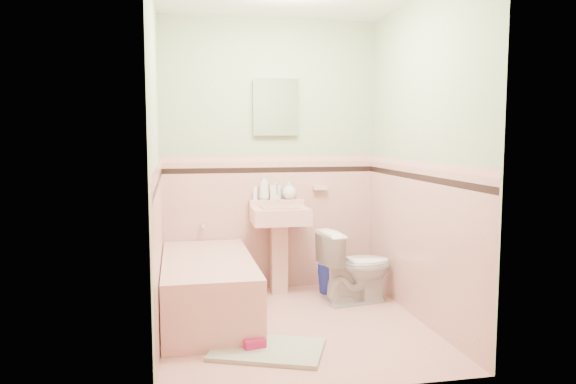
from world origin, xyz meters
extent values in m
plane|color=#E0A193|center=(0.00, 0.00, 0.00)|extent=(2.20, 2.20, 0.00)
plane|color=beige|center=(0.00, 1.10, 1.25)|extent=(2.50, 0.00, 2.50)
plane|color=beige|center=(0.00, -1.10, 1.25)|extent=(2.50, 0.00, 2.50)
plane|color=beige|center=(-1.00, 0.00, 1.25)|extent=(0.00, 2.50, 2.50)
plane|color=beige|center=(1.00, 0.00, 1.25)|extent=(0.00, 2.50, 2.50)
plane|color=#E3A698|center=(0.00, 1.09, 0.60)|extent=(2.00, 0.00, 2.00)
plane|color=#E3A698|center=(0.00, -1.09, 0.60)|extent=(2.00, 0.00, 2.00)
plane|color=#E3A698|center=(-0.99, 0.00, 0.60)|extent=(0.00, 2.20, 2.20)
plane|color=#E3A698|center=(0.99, 0.00, 0.60)|extent=(0.00, 2.20, 2.20)
plane|color=black|center=(0.00, 1.08, 1.12)|extent=(2.00, 0.00, 2.00)
plane|color=black|center=(0.00, -1.08, 1.12)|extent=(2.00, 0.00, 2.00)
plane|color=black|center=(-0.98, 0.00, 1.12)|extent=(0.00, 2.20, 2.20)
plane|color=black|center=(0.98, 0.00, 1.12)|extent=(0.00, 2.20, 2.20)
plane|color=#E09A90|center=(0.00, 1.08, 1.22)|extent=(2.00, 0.00, 2.00)
plane|color=#E09A90|center=(0.00, -1.08, 1.22)|extent=(2.00, 0.00, 2.00)
plane|color=#E09A90|center=(-0.98, 0.00, 1.22)|extent=(0.00, 2.20, 2.20)
plane|color=#E09A90|center=(0.98, 0.00, 1.22)|extent=(0.00, 2.20, 2.20)
cube|color=#DBA295|center=(-0.63, 0.33, 0.23)|extent=(0.70, 1.50, 0.45)
cylinder|color=silver|center=(-0.63, 1.05, 0.63)|extent=(0.04, 0.12, 0.04)
cylinder|color=silver|center=(0.05, 1.00, 0.95)|extent=(0.02, 0.02, 0.10)
cube|color=white|center=(0.05, 1.07, 1.70)|extent=(0.40, 0.04, 0.50)
cube|color=#DBA295|center=(0.47, 1.06, 0.95)|extent=(0.13, 0.07, 0.04)
imported|color=#B2B2B2|center=(-0.07, 1.04, 0.97)|extent=(0.12, 0.12, 0.23)
imported|color=#B2B2B2|center=(0.04, 1.04, 0.95)|extent=(0.12, 0.12, 0.20)
imported|color=#B2B2B2|center=(0.17, 1.04, 0.94)|extent=(0.17, 0.17, 0.17)
cylinder|color=white|center=(-0.15, 1.04, 0.91)|extent=(0.04, 0.04, 0.12)
imported|color=white|center=(0.65, 0.49, 0.32)|extent=(0.68, 0.45, 0.64)
cube|color=#96A085|center=(-0.28, -0.45, 0.01)|extent=(0.86, 0.72, 0.03)
cube|color=#BF1E59|center=(-0.37, -0.44, 0.06)|extent=(0.16, 0.10, 0.06)
camera|label=1|loc=(-0.86, -4.01, 1.45)|focal=34.72mm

